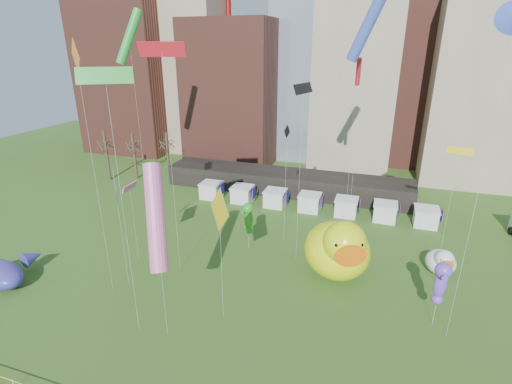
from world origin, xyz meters
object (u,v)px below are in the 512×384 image
(big_duck, at_px, (338,248))
(seahorse_purple, at_px, (441,280))
(seahorse_green, at_px, (248,216))
(whale_inflatable, at_px, (3,273))
(small_duck, at_px, (441,261))

(big_duck, height_order, seahorse_purple, big_duck)
(seahorse_purple, bearing_deg, seahorse_green, 158.44)
(seahorse_green, bearing_deg, whale_inflatable, -126.54)
(small_duck, xyz_separation_m, whale_inflatable, (-40.34, -15.34, -0.20))
(seahorse_green, relative_size, whale_inflatable, 0.74)
(small_duck, xyz_separation_m, seahorse_green, (-20.10, -1.34, 2.68))
(big_duck, distance_m, small_duck, 10.73)
(big_duck, xyz_separation_m, whale_inflatable, (-30.44, -11.57, -1.93))
(big_duck, bearing_deg, seahorse_purple, -49.37)
(big_duck, xyz_separation_m, seahorse_green, (-10.21, 2.43, 0.95))
(seahorse_purple, relative_size, whale_inflatable, 0.78)
(seahorse_green, bearing_deg, seahorse_purple, -2.16)
(small_duck, distance_m, whale_inflatable, 43.16)
(small_duck, xyz_separation_m, seahorse_purple, (-1.33, -8.52, 2.94))
(big_duck, distance_m, whale_inflatable, 32.62)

